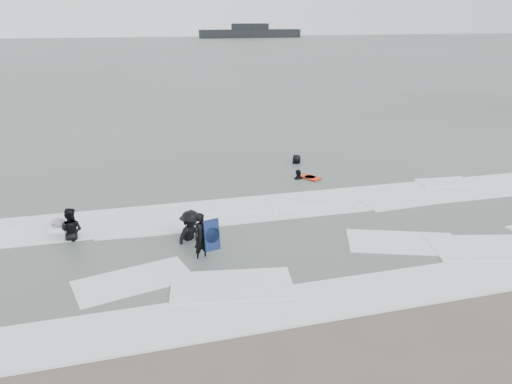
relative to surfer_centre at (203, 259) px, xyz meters
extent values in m
plane|color=brown|center=(2.32, -2.52, 0.00)|extent=(320.00, 320.00, 0.00)
plane|color=#47544C|center=(2.32, 77.48, 0.06)|extent=(320.00, 320.00, 0.00)
imported|color=black|center=(0.00, 0.00, 0.00)|extent=(0.66, 0.57, 1.52)
imported|color=black|center=(-3.95, 2.43, 0.00)|extent=(0.95, 0.83, 1.68)
imported|color=black|center=(-0.16, 1.37, 0.00)|extent=(1.39, 1.37, 1.92)
imported|color=black|center=(5.36, 6.57, 0.00)|extent=(1.02, 0.63, 1.62)
imported|color=black|center=(6.07, 8.90, 0.00)|extent=(0.89, 0.96, 1.65)
cube|color=white|center=(2.32, -3.12, 0.03)|extent=(30.03, 2.32, 0.07)
cube|color=white|center=(2.32, 3.48, 0.04)|extent=(30.00, 2.60, 0.09)
cube|color=black|center=(37.60, 145.10, 1.29)|extent=(31.41, 5.61, 2.47)
cube|color=black|center=(37.60, 145.10, 3.43)|extent=(11.22, 3.37, 1.79)
camera|label=1|loc=(-1.85, -13.51, 7.00)|focal=35.00mm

